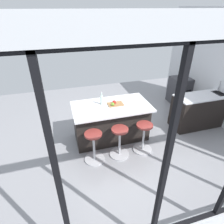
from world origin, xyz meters
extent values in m
plane|color=gray|center=(0.00, 0.00, 0.00)|extent=(7.26, 7.26, 0.00)
cube|color=black|center=(0.00, 2.53, 0.28)|extent=(5.14, 0.06, 0.06)
cube|color=black|center=(0.51, 2.53, 1.51)|extent=(0.05, 0.06, 2.46)
cube|color=black|center=(1.54, 2.53, 1.51)|extent=(0.05, 0.06, 2.46)
cube|color=black|center=(-2.44, 0.11, 0.44)|extent=(2.12, 0.60, 0.88)
cube|color=silver|center=(-2.44, 0.11, 0.89)|extent=(2.12, 0.60, 0.03)
cube|color=#38383D|center=(-2.71, 0.11, 0.85)|extent=(0.44, 0.36, 0.12)
cylinder|color=#B7B7BC|center=(-2.71, -0.04, 1.05)|extent=(0.02, 0.02, 0.28)
cube|color=#38383D|center=(-2.44, -1.30, 0.44)|extent=(0.60, 0.60, 0.88)
cube|color=black|center=(-2.44, -0.99, 0.40)|extent=(0.44, 0.01, 0.32)
cube|color=black|center=(0.35, -0.03, 0.44)|extent=(1.75, 0.81, 0.89)
cube|color=silver|center=(0.35, 0.02, 0.91)|extent=(1.81, 1.01, 0.04)
cylinder|color=#B7B7BC|center=(-0.22, 0.66, 0.01)|extent=(0.44, 0.44, 0.03)
cylinder|color=#B7B7BC|center=(-0.22, 0.66, 0.34)|extent=(0.05, 0.05, 0.65)
cylinder|color=maroon|center=(-0.22, 0.66, 0.69)|extent=(0.36, 0.36, 0.04)
cylinder|color=#B7B7BC|center=(0.35, 0.66, 0.01)|extent=(0.44, 0.44, 0.03)
cylinder|color=#B7B7BC|center=(0.35, 0.66, 0.34)|extent=(0.05, 0.05, 0.65)
cylinder|color=maroon|center=(0.35, 0.66, 0.69)|extent=(0.36, 0.36, 0.04)
cylinder|color=#B7B7BC|center=(0.92, 0.66, 0.01)|extent=(0.44, 0.44, 0.03)
cylinder|color=#B7B7BC|center=(0.92, 0.66, 0.34)|extent=(0.05, 0.05, 0.65)
cylinder|color=maroon|center=(0.92, 0.66, 0.69)|extent=(0.36, 0.36, 0.04)
cube|color=olive|center=(0.24, -0.01, 0.94)|extent=(0.36, 0.24, 0.02)
sphere|color=#609E2D|center=(0.33, 0.05, 0.99)|extent=(0.07, 0.07, 0.07)
sphere|color=red|center=(0.27, -0.02, 0.99)|extent=(0.08, 0.08, 0.08)
cylinder|color=silver|center=(0.55, -0.11, 1.04)|extent=(0.06, 0.06, 0.22)
cylinder|color=silver|center=(0.55, -0.11, 1.19)|extent=(0.03, 0.03, 0.08)
cylinder|color=#B7B7BC|center=(0.55, -0.11, 1.23)|extent=(0.03, 0.03, 0.02)
camera|label=1|loc=(1.41, 3.67, 2.94)|focal=29.86mm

